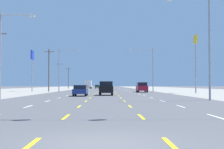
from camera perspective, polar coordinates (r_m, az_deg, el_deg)
name	(u,v)px	position (r m, az deg, el deg)	size (l,w,h in m)	color
ground_plane	(106,92)	(74.71, -1.00, -2.91)	(572.00, 572.00, 0.00)	#4C4C4F
lot_apron_right	(217,91)	(78.65, 17.36, -2.77)	(28.00, 440.00, 0.01)	gray
lane_markings	(106,89)	(113.20, -0.96, -2.51)	(10.64, 227.60, 0.01)	white
signal_span_wire	(104,5)	(16.33, -1.29, 11.78)	(26.65, 0.52, 9.24)	brown
sedan_inner_left_nearest	(80,90)	(44.91, -5.38, -2.70)	(1.80, 4.50, 1.46)	navy
suv_center_turn_near	(106,88)	(48.23, -1.01, -2.32)	(1.98, 4.90, 1.98)	black
suv_far_right_mid	(142,87)	(66.91, 5.09, -2.15)	(1.98, 4.90, 1.98)	maroon
hatchback_center_turn_midfar	(106,88)	(82.41, -1.08, -2.25)	(1.72, 3.90, 1.54)	white
box_truck_far_left_far	(88,84)	(127.91, -4.06, -1.60)	(2.40, 7.20, 3.23)	#B28C33
sedan_inner_left_farther	(97,87)	(135.12, -2.52, -2.07)	(1.80, 4.50, 1.46)	#235B2D
pole_sign_left_row_2	(32,60)	(78.03, -13.38, 2.47)	(0.24, 2.41, 9.27)	gray
pole_sign_right_row_1	(195,50)	(62.21, 13.98, 4.02)	(0.24, 2.01, 10.42)	gray
streetlight_left_row_0	(4,49)	(34.09, -17.91, 4.10)	(3.41, 0.26, 8.53)	gray
streetlight_right_row_0	(205,40)	(34.09, 15.53, 5.65)	(4.23, 0.26, 10.13)	gray
streetlight_left_row_1	(62,66)	(73.13, -8.56, 1.38)	(4.78, 0.26, 9.28)	gray
streetlight_right_row_1	(150,66)	(73.08, 6.51, 1.46)	(5.15, 0.26, 9.41)	gray
utility_pole_left_row_1	(49,69)	(76.58, -10.67, 0.86)	(2.20, 0.26, 9.52)	brown
utility_pole_left_row_2	(59,75)	(105.96, -8.97, -0.13)	(2.20, 0.26, 8.57)	brown
utility_pole_left_row_3	(68,77)	(136.92, -7.41, -0.49)	(2.20, 0.26, 8.58)	brown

